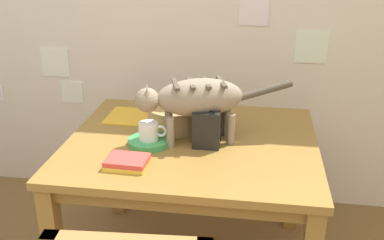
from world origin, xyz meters
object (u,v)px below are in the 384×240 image
object	(u,v)px
saucer_bowl	(149,142)
magazine	(134,117)
cat	(195,99)
toaster	(208,124)
wicker_basket	(176,116)
dining_table	(192,157)
coffee_mug	(149,131)
book_stack	(127,162)

from	to	relation	value
saucer_bowl	magazine	size ratio (longest dim) A/B	0.70
cat	toaster	xyz separation A→B (m)	(0.06, 0.01, -0.12)
wicker_basket	toaster	xyz separation A→B (m)	(0.17, -0.14, 0.03)
cat	dining_table	bearing A→B (deg)	36.90
coffee_mug	book_stack	size ratio (longest dim) A/B	0.74
saucer_bowl	magazine	world-z (taller)	saucer_bowl
magazine	wicker_basket	distance (m)	0.26
saucer_bowl	coffee_mug	size ratio (longest dim) A/B	1.47
dining_table	magazine	size ratio (longest dim) A/B	4.24
toaster	book_stack	bearing A→B (deg)	-135.84
cat	book_stack	bearing A→B (deg)	121.70
magazine	book_stack	distance (m)	0.53
cat	magazine	world-z (taller)	cat
cat	saucer_bowl	bearing A→B (deg)	90.00
cat	wicker_basket	distance (m)	0.24
wicker_basket	book_stack	bearing A→B (deg)	-106.37
saucer_bowl	book_stack	world-z (taller)	book_stack
cat	saucer_bowl	xyz separation A→B (m)	(-0.20, -0.06, -0.20)
dining_table	saucer_bowl	distance (m)	0.23
dining_table	toaster	distance (m)	0.19
magazine	toaster	world-z (taller)	toaster
saucer_bowl	dining_table	bearing A→B (deg)	21.91
magazine	toaster	bearing A→B (deg)	-27.56
magazine	book_stack	bearing A→B (deg)	-76.23
book_stack	coffee_mug	bearing A→B (deg)	78.55
dining_table	magazine	xyz separation A→B (m)	(-0.34, 0.23, 0.09)
saucer_bowl	wicker_basket	xyz separation A→B (m)	(0.09, 0.21, 0.04)
cat	wicker_basket	xyz separation A→B (m)	(-0.12, 0.15, -0.15)
coffee_mug	magazine	bearing A→B (deg)	117.50
magazine	toaster	distance (m)	0.48
saucer_bowl	toaster	world-z (taller)	toaster
book_stack	toaster	bearing A→B (deg)	44.16
cat	coffee_mug	world-z (taller)	cat
cat	magazine	bearing A→B (deg)	38.99
saucer_bowl	book_stack	size ratio (longest dim) A/B	1.09
magazine	coffee_mug	bearing A→B (deg)	-61.21
cat	toaster	distance (m)	0.14
dining_table	book_stack	bearing A→B (deg)	-127.98
cat	coffee_mug	size ratio (longest dim) A/B	5.32
saucer_bowl	toaster	distance (m)	0.28
book_stack	wicker_basket	distance (m)	0.45
coffee_mug	magazine	distance (m)	0.35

